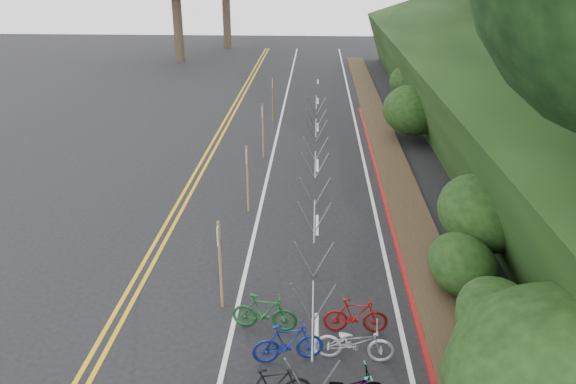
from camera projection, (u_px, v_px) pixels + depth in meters
name	position (u px, v px, depth m)	size (l,w,h in m)	color
road_markings	(246.00, 222.00, 19.58)	(7.47, 80.00, 0.01)	gold
red_curb	(386.00, 202.00, 21.08)	(0.25, 28.00, 0.10)	maroon
embankment	(529.00, 95.00, 26.24)	(14.30, 48.14, 9.11)	black
bike_racks_rest	(315.00, 171.00, 21.81)	(1.14, 23.00, 1.17)	gray
signposts_rest	(256.00, 148.00, 22.62)	(0.08, 18.40, 2.50)	brown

